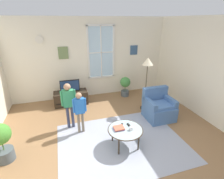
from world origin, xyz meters
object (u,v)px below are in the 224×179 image
object	(u,v)px
book_stack	(119,128)
person_green_shirt	(69,101)
tv_stand	(71,98)
remote_near_cup	(122,125)
potted_plant_corner	(1,141)
floor_lamp	(147,67)
cup	(131,128)
remote_near_books	(129,125)
television	(70,86)
person_blue_shirt	(80,108)
coffee_table	(125,130)
armchair	(159,108)
potted_plant_by_window	(125,85)

from	to	relation	value
book_stack	person_green_shirt	distance (m)	1.47
tv_stand	book_stack	world-z (taller)	book_stack
book_stack	remote_near_cup	world-z (taller)	book_stack
book_stack	remote_near_cup	bearing A→B (deg)	42.40
potted_plant_corner	floor_lamp	xyz separation A→B (m)	(3.73, 1.15, 0.90)
cup	potted_plant_corner	world-z (taller)	potted_plant_corner
remote_near_books	television	bearing A→B (deg)	115.53
tv_stand	remote_near_books	world-z (taller)	remote_near_books
cup	person_blue_shirt	bearing A→B (deg)	139.29
coffee_table	book_stack	bearing A→B (deg)	159.47
armchair	potted_plant_corner	size ratio (longest dim) A/B	1.03
tv_stand	coffee_table	bearing A→B (deg)	-68.06
cup	floor_lamp	world-z (taller)	floor_lamp
person_green_shirt	floor_lamp	distance (m)	2.46
person_green_shirt	tv_stand	bearing A→B (deg)	85.10
tv_stand	floor_lamp	world-z (taller)	floor_lamp
tv_stand	coffee_table	world-z (taller)	tv_stand
tv_stand	coffee_table	distance (m)	2.68
person_green_shirt	person_blue_shirt	bearing A→B (deg)	-50.88
coffee_table	floor_lamp	bearing A→B (deg)	49.64
book_stack	potted_plant_corner	distance (m)	2.37
television	potted_plant_by_window	bearing A→B (deg)	2.50
book_stack	cup	distance (m)	0.27
tv_stand	person_blue_shirt	size ratio (longest dim) A/B	1.00
remote_near_cup	potted_plant_by_window	size ratio (longest dim) A/B	0.19
remote_near_books	coffee_table	bearing A→B (deg)	-140.09
potted_plant_corner	potted_plant_by_window	bearing A→B (deg)	32.94
remote_near_books	person_green_shirt	world-z (taller)	person_green_shirt
tv_stand	television	world-z (taller)	television
person_blue_shirt	remote_near_cup	bearing A→B (deg)	-37.18
tv_stand	remote_near_cup	world-z (taller)	remote_near_cup
remote_near_books	potted_plant_corner	world-z (taller)	potted_plant_corner
armchair	remote_near_cup	world-z (taller)	armchair
tv_stand	person_green_shirt	xyz separation A→B (m)	(-0.12, -1.39, 0.56)
remote_near_cup	person_blue_shirt	distance (m)	1.11
armchair	remote_near_cup	distance (m)	1.54
person_green_shirt	potted_plant_corner	size ratio (longest dim) A/B	1.48
coffee_table	potted_plant_corner	size ratio (longest dim) A/B	0.93
remote_near_cup	person_blue_shirt	size ratio (longest dim) A/B	0.13
cup	person_green_shirt	size ratio (longest dim) A/B	0.07
remote_near_cup	potted_plant_corner	size ratio (longest dim) A/B	0.17
person_green_shirt	potted_plant_by_window	size ratio (longest dim) A/B	1.69
armchair	coffee_table	bearing A→B (deg)	-148.45
tv_stand	remote_near_books	bearing A→B (deg)	-64.49
remote_near_cup	armchair	bearing A→B (deg)	26.31
tv_stand	cup	bearing A→B (deg)	-66.30
remote_near_books	floor_lamp	world-z (taller)	floor_lamp
remote_near_books	person_blue_shirt	distance (m)	1.25
potted_plant_by_window	floor_lamp	xyz separation A→B (m)	(0.25, -1.10, 0.95)
television	person_green_shirt	world-z (taller)	person_green_shirt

